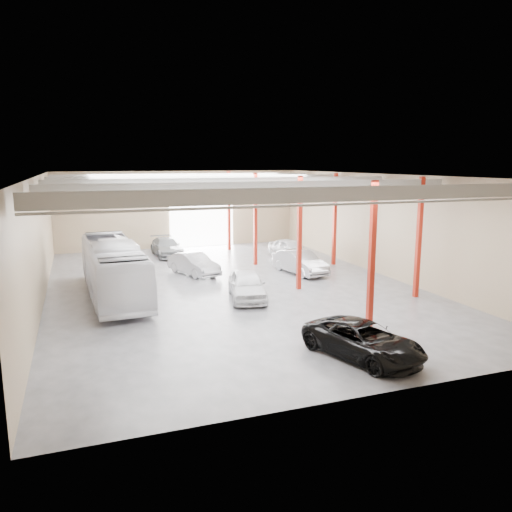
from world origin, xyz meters
TOP-DOWN VIEW (x-y plane):
  - depot_shell at (0.13, 0.48)m, footprint 22.12×32.12m
  - coach_bus at (-7.13, 0.16)m, footprint 3.30×12.01m
  - black_sedan at (1.61, -13.00)m, footprint 3.91×5.74m
  - car_row_a at (0.03, -3.05)m, footprint 2.96×5.19m
  - car_row_b at (-1.45, 4.17)m, footprint 3.10×4.91m
  - car_row_c at (-2.00, 12.00)m, footprint 2.26×5.23m
  - car_right_near at (5.73, 2.00)m, footprint 2.52×5.23m
  - car_right_far at (7.30, 7.26)m, footprint 2.72×5.00m

SIDE VIEW (x-z plane):
  - black_sedan at x=1.61m, z-range 0.00..1.46m
  - car_row_c at x=-2.00m, z-range 0.00..1.50m
  - car_row_b at x=-1.45m, z-range 0.00..1.53m
  - car_right_far at x=7.30m, z-range 0.00..1.61m
  - car_right_near at x=5.73m, z-range 0.00..1.65m
  - car_row_a at x=0.03m, z-range 0.00..1.66m
  - coach_bus at x=-7.13m, z-range 0.00..3.31m
  - depot_shell at x=0.13m, z-range 1.44..8.51m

